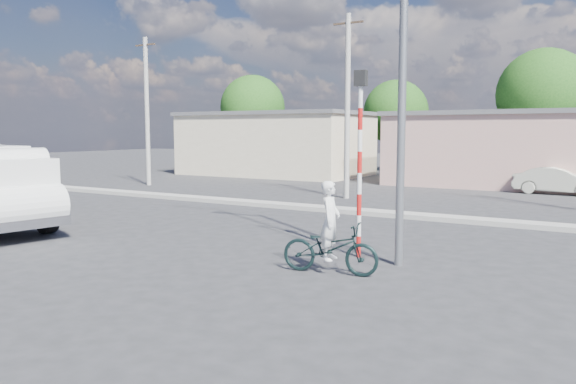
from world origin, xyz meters
The scene contains 10 objects.
ground_plane centered at (0.00, 0.00, 0.00)m, with size 120.00×120.00×0.00m, color #2C2C2F.
median centered at (0.00, 8.00, 0.08)m, with size 40.00×0.80×0.16m, color #99968E.
bicycle centered at (3.32, -0.25, 0.54)m, with size 0.72×2.06×1.08m, color black.
cyclist centered at (3.32, -0.25, 0.83)m, with size 0.60×0.40×1.65m, color white.
car_cream centered at (5.90, 18.59, 0.64)m, with size 1.36×3.91×1.29m, color beige.
traffic_pole centered at (3.20, 1.50, 2.59)m, with size 0.28×0.18×4.36m.
streetlight centered at (4.14, 1.20, 4.96)m, with size 2.34×0.22×9.00m.
building_row centered at (1.10, 22.00, 2.13)m, with size 37.80×7.30×4.44m.
tree_row centered at (-2.27, 28.62, 4.83)m, with size 34.13×7.32×8.10m.
utility_poles centered at (3.25, 12.00, 4.07)m, with size 35.40×0.24×8.00m.
Camera 1 is at (8.47, -10.57, 2.97)m, focal length 35.00 mm.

